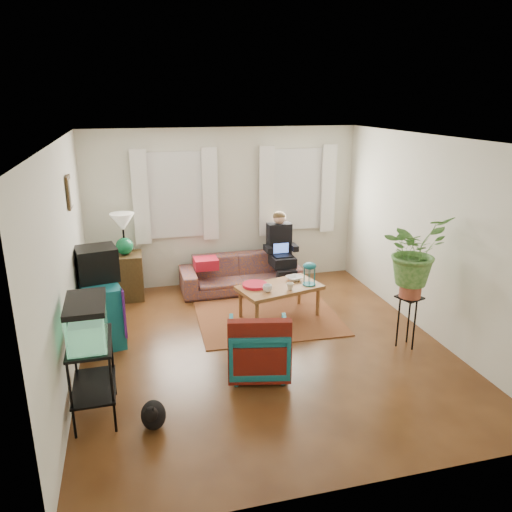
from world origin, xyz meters
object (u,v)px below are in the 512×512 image
object	(u,v)px
coffee_table	(279,302)
armchair	(259,346)
side_table	(127,276)
dresser	(101,310)
aquarium_stand	(93,379)
sofa	(240,268)
plant_stand	(407,322)

from	to	relation	value
coffee_table	armchair	bearing A→B (deg)	-130.33
side_table	armchair	xyz separation A→B (m)	(1.43, -2.71, -0.02)
dresser	coffee_table	bearing A→B (deg)	-9.32
side_table	coffee_table	bearing A→B (deg)	-31.67
side_table	aquarium_stand	distance (m)	3.11
sofa	aquarium_stand	bearing A→B (deg)	-125.68
aquarium_stand	plant_stand	size ratio (longest dim) A/B	1.20
coffee_table	dresser	bearing A→B (deg)	167.20
aquarium_stand	coffee_table	distance (m)	3.05
armchair	side_table	bearing A→B (deg)	-49.98
armchair	aquarium_stand	bearing A→B (deg)	24.36
sofa	side_table	world-z (taller)	sofa
side_table	aquarium_stand	xyz separation A→B (m)	(-0.35, -3.09, 0.05)
sofa	coffee_table	size ratio (longest dim) A/B	1.67
side_table	coffee_table	distance (m)	2.48
armchair	coffee_table	world-z (taller)	armchair
plant_stand	side_table	bearing A→B (deg)	143.14
armchair	dresser	bearing A→B (deg)	-24.84
dresser	armchair	bearing A→B (deg)	-48.12
sofa	plant_stand	distance (m)	2.95
sofa	plant_stand	world-z (taller)	sofa
sofa	side_table	distance (m)	1.80
plant_stand	coffee_table	bearing A→B (deg)	136.02
sofa	coffee_table	bearing A→B (deg)	-75.73
aquarium_stand	plant_stand	world-z (taller)	aquarium_stand
armchair	plant_stand	bearing A→B (deg)	-163.34
sofa	side_table	bearing A→B (deg)	177.07
side_table	sofa	bearing A→B (deg)	-2.84
coffee_table	sofa	bearing A→B (deg)	89.83
dresser	aquarium_stand	size ratio (longest dim) A/B	1.09
sofa	dresser	distance (m)	2.50
aquarium_stand	plant_stand	bearing A→B (deg)	7.12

